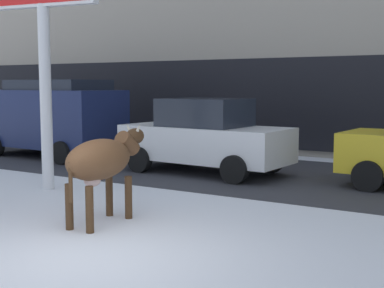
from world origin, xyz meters
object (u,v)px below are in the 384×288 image
at_px(car_white_sedan, 205,136).
at_px(pedestrian_near_billboard, 199,126).
at_px(car_navy_van, 52,116).
at_px(cow_brown, 102,161).

height_order(car_white_sedan, pedestrian_near_billboard, car_white_sedan).
height_order(car_navy_van, pedestrian_near_billboard, car_navy_van).
xyz_separation_m(car_navy_van, pedestrian_near_billboard, (3.39, 3.00, -0.36)).
relative_size(cow_brown, car_white_sedan, 0.44).
bearing_deg(cow_brown, pedestrian_near_billboard, 110.54).
distance_m(cow_brown, car_white_sedan, 5.14).
relative_size(cow_brown, car_navy_van, 0.40).
bearing_deg(car_white_sedan, car_navy_van, 177.72).
bearing_deg(pedestrian_near_billboard, cow_brown, -69.46).
bearing_deg(cow_brown, car_white_sedan, 101.65).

